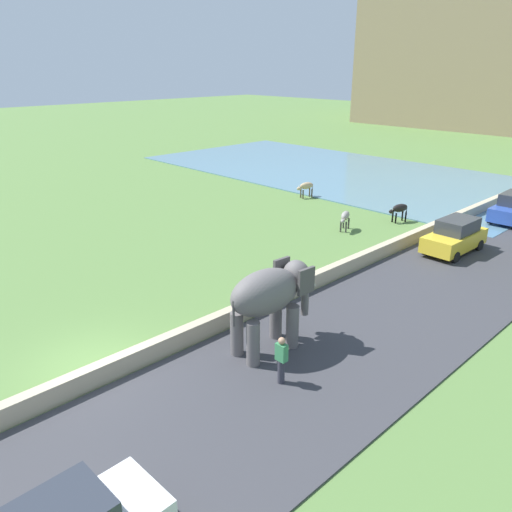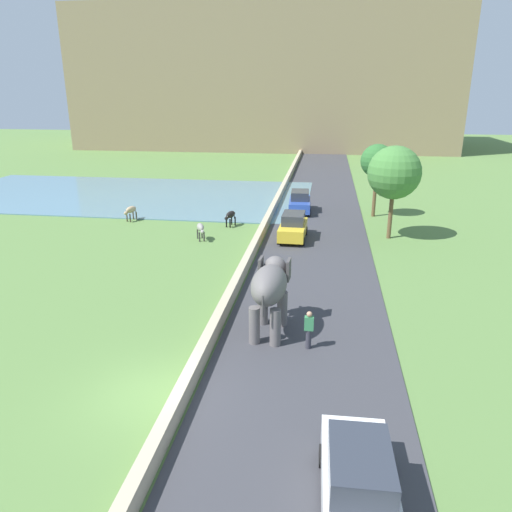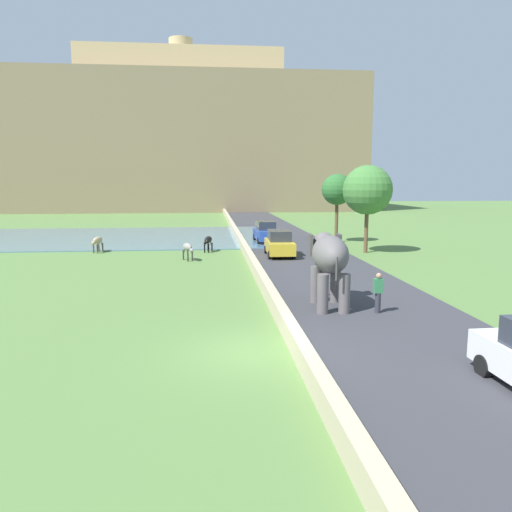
{
  "view_description": "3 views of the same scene",
  "coord_description": "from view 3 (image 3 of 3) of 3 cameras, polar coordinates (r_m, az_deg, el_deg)",
  "views": [
    {
      "loc": [
        13.89,
        -5.82,
        9.19
      ],
      "look_at": [
        -1.22,
        8.77,
        1.13
      ],
      "focal_mm": 35.15,
      "sensor_mm": 36.0,
      "label": 1
    },
    {
      "loc": [
        5.49,
        -13.2,
        9.59
      ],
      "look_at": [
        2.07,
        10.38,
        1.48
      ],
      "focal_mm": 34.02,
      "sensor_mm": 36.0,
      "label": 2
    },
    {
      "loc": [
        -1.37,
        -13.88,
        5.09
      ],
      "look_at": [
        0.8,
        8.18,
        1.67
      ],
      "focal_mm": 33.87,
      "sensor_mm": 36.0,
      "label": 3
    }
  ],
  "objects": [
    {
      "name": "barrier_wall",
      "position": [
        32.33,
        -0.99,
        0.31
      ],
      "size": [
        0.4,
        110.0,
        0.67
      ],
      "primitive_type": "cube",
      "color": "tan",
      "rests_on": "ground"
    },
    {
      "name": "elephant",
      "position": [
        19.66,
        8.62,
        -0.27
      ],
      "size": [
        1.57,
        3.51,
        2.99
      ],
      "color": "#605B5B",
      "rests_on": "ground"
    },
    {
      "name": "lake",
      "position": [
        47.11,
        -21.14,
        2.02
      ],
      "size": [
        36.0,
        18.0,
        0.08
      ],
      "primitive_type": "cube",
      "color": "slate",
      "rests_on": "ground"
    },
    {
      "name": "car_yellow",
      "position": [
        33.07,
        2.77,
        1.47
      ],
      "size": [
        1.87,
        4.04,
        1.8
      ],
      "color": "gold",
      "rests_on": "ground"
    },
    {
      "name": "hill_distant",
      "position": [
        94.59,
        -8.61,
        12.58
      ],
      "size": [
        64.0,
        28.0,
        23.08
      ],
      "primitive_type": "cube",
      "color": "#897556",
      "rests_on": "ground"
    },
    {
      "name": "road_surface",
      "position": [
        34.84,
        4.98,
        0.38
      ],
      "size": [
        7.0,
        120.0,
        0.06
      ],
      "primitive_type": "cube",
      "color": "#38383D",
      "rests_on": "ground"
    },
    {
      "name": "cow_grey",
      "position": [
        31.69,
        -8.04,
        0.96
      ],
      "size": [
        0.89,
        1.4,
        1.15
      ],
      "color": "gray",
      "rests_on": "ground"
    },
    {
      "name": "person_beside_elephant",
      "position": [
        19.23,
        14.23,
        -4.18
      ],
      "size": [
        0.36,
        0.22,
        1.63
      ],
      "color": "#33333D",
      "rests_on": "ground"
    },
    {
      "name": "car_blue",
      "position": [
        40.8,
        1.16,
        2.86
      ],
      "size": [
        1.91,
        4.06,
        1.8
      ],
      "color": "#2D4CA8",
      "rests_on": "ground"
    },
    {
      "name": "cow_black",
      "position": [
        35.42,
        -5.7,
        1.82
      ],
      "size": [
        0.77,
        1.42,
        1.15
      ],
      "color": "black",
      "rests_on": "ground"
    },
    {
      "name": "cow_tan",
      "position": [
        36.78,
        -18.22,
        1.68
      ],
      "size": [
        0.73,
        1.42,
        1.15
      ],
      "color": "tan",
      "rests_on": "ground"
    },
    {
      "name": "fort_on_hill",
      "position": [
        96.7,
        -9.01,
        21.22
      ],
      "size": [
        37.17,
        8.0,
        7.92
      ],
      "color": "tan",
      "rests_on": "hill_distant"
    },
    {
      "name": "tree_mid",
      "position": [
        41.31,
        9.58,
        7.7
      ],
      "size": [
        2.6,
        2.6,
        5.75
      ],
      "color": "brown",
      "rests_on": "ground"
    },
    {
      "name": "ground_plane",
      "position": [
        14.85,
        0.02,
        -11.28
      ],
      "size": [
        220.0,
        220.0,
        0.0
      ],
      "primitive_type": "plane",
      "color": "#567A3D"
    },
    {
      "name": "tree_near",
      "position": [
        35.57,
        13.04,
        7.58
      ],
      "size": [
        3.52,
        3.52,
        6.27
      ],
      "color": "brown",
      "rests_on": "ground"
    }
  ]
}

